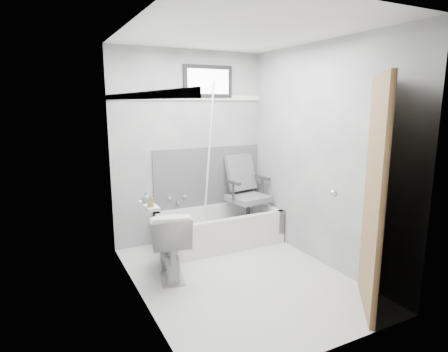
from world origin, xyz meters
TOP-DOWN VIEW (x-y plane):
  - floor at (0.00, 0.00)m, footprint 2.60×2.60m
  - ceiling at (0.00, 0.00)m, footprint 2.60×2.60m
  - wall_back at (0.00, 1.30)m, footprint 2.00×0.02m
  - wall_front at (0.00, -1.30)m, footprint 2.00×0.02m
  - wall_left at (-1.00, 0.00)m, footprint 0.02×2.60m
  - wall_right at (1.00, 0.00)m, footprint 0.02×2.60m
  - bathtub at (0.23, 0.93)m, footprint 1.50×0.70m
  - office_chair at (0.68, 0.98)m, footprint 0.64×0.64m
  - toilet at (-0.62, 0.38)m, footprint 0.54×0.78m
  - door at (0.98, -1.28)m, footprint 0.78×0.78m
  - window at (0.25, 1.29)m, footprint 0.66×0.04m
  - backerboard at (0.25, 1.29)m, footprint 1.50×0.02m
  - trim_back at (0.00, 1.29)m, footprint 2.00×0.02m
  - trim_left at (-0.99, 0.00)m, footprint 0.02×2.60m
  - pole at (0.15, 1.06)m, footprint 0.02×0.36m
  - shelf at (-0.93, -0.06)m, footprint 0.10×0.32m
  - soap_bottle_a at (-0.94, -0.14)m, footprint 0.06×0.06m
  - soap_bottle_b at (-0.94, -0.00)m, footprint 0.10×0.10m
  - faucet at (-0.20, 1.27)m, footprint 0.26×0.10m

SIDE VIEW (x-z plane):
  - floor at x=0.00m, z-range 0.00..0.00m
  - bathtub at x=0.23m, z-range 0.00..0.42m
  - toilet at x=-0.62m, z-range 0.00..0.70m
  - faucet at x=-0.20m, z-range 0.47..0.63m
  - office_chair at x=0.68m, z-range 0.12..1.08m
  - backerboard at x=0.25m, z-range 0.41..1.19m
  - shelf at x=-0.93m, z-range 0.89..0.91m
  - soap_bottle_b at x=-0.94m, z-range 0.91..1.01m
  - soap_bottle_a at x=-0.94m, z-range 0.91..1.02m
  - door at x=0.98m, z-range 0.00..2.00m
  - pole at x=0.15m, z-range 0.09..2.01m
  - wall_back at x=0.00m, z-range 0.00..2.40m
  - wall_front at x=0.00m, z-range 0.00..2.40m
  - wall_left at x=-1.00m, z-range 0.00..2.40m
  - wall_right at x=1.00m, z-range 0.00..2.40m
  - trim_back at x=0.00m, z-range 1.79..1.85m
  - trim_left at x=-0.99m, z-range 1.79..1.85m
  - window at x=0.25m, z-range 1.82..2.22m
  - ceiling at x=0.00m, z-range 2.40..2.40m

